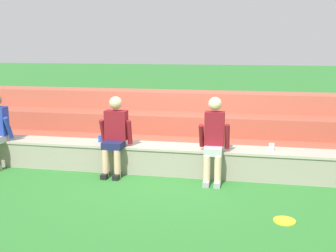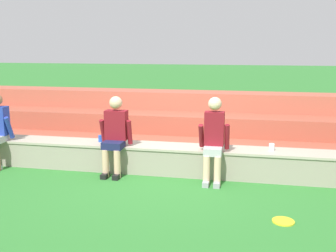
{
  "view_description": "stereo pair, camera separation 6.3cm",
  "coord_description": "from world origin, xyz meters",
  "px_view_note": "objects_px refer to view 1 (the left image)",
  "views": [
    {
      "loc": [
        1.28,
        -6.31,
        2.18
      ],
      "look_at": [
        0.01,
        0.26,
        0.83
      ],
      "focal_mm": 42.81,
      "sensor_mm": 36.0,
      "label": 1
    },
    {
      "loc": [
        1.34,
        -6.3,
        2.18
      ],
      "look_at": [
        0.01,
        0.26,
        0.83
      ],
      "focal_mm": 42.81,
      "sensor_mm": 36.0,
      "label": 2
    }
  ],
  "objects_px": {
    "person_left_of_center": "(115,133)",
    "frisbee": "(284,221)",
    "person_center": "(214,138)",
    "plastic_cup_left_end": "(100,139)",
    "plastic_cup_middle": "(272,147)"
  },
  "relations": [
    {
      "from": "person_center",
      "to": "plastic_cup_left_end",
      "type": "xyz_separation_m",
      "value": [
        -2.05,
        0.34,
        -0.18
      ]
    },
    {
      "from": "plastic_cup_left_end",
      "to": "person_left_of_center",
      "type": "bearing_deg",
      "value": -36.8
    },
    {
      "from": "plastic_cup_left_end",
      "to": "frisbee",
      "type": "distance_m",
      "value": 3.54
    },
    {
      "from": "person_left_of_center",
      "to": "plastic_cup_middle",
      "type": "relative_size",
      "value": 11.4
    },
    {
      "from": "person_left_of_center",
      "to": "frisbee",
      "type": "distance_m",
      "value": 3.13
    },
    {
      "from": "plastic_cup_left_end",
      "to": "person_center",
      "type": "bearing_deg",
      "value": -9.38
    },
    {
      "from": "person_left_of_center",
      "to": "frisbee",
      "type": "relative_size",
      "value": 4.79
    },
    {
      "from": "plastic_cup_middle",
      "to": "frisbee",
      "type": "height_order",
      "value": "plastic_cup_middle"
    },
    {
      "from": "person_left_of_center",
      "to": "plastic_cup_left_end",
      "type": "relative_size",
      "value": 11.27
    },
    {
      "from": "person_center",
      "to": "plastic_cup_middle",
      "type": "relative_size",
      "value": 11.74
    },
    {
      "from": "plastic_cup_middle",
      "to": "frisbee",
      "type": "distance_m",
      "value": 1.77
    },
    {
      "from": "plastic_cup_left_end",
      "to": "plastic_cup_middle",
      "type": "bearing_deg",
      "value": -0.42
    },
    {
      "from": "person_center",
      "to": "plastic_cup_left_end",
      "type": "distance_m",
      "value": 2.08
    },
    {
      "from": "person_center",
      "to": "plastic_cup_left_end",
      "type": "height_order",
      "value": "person_center"
    },
    {
      "from": "person_left_of_center",
      "to": "person_center",
      "type": "bearing_deg",
      "value": -2.21
    }
  ]
}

